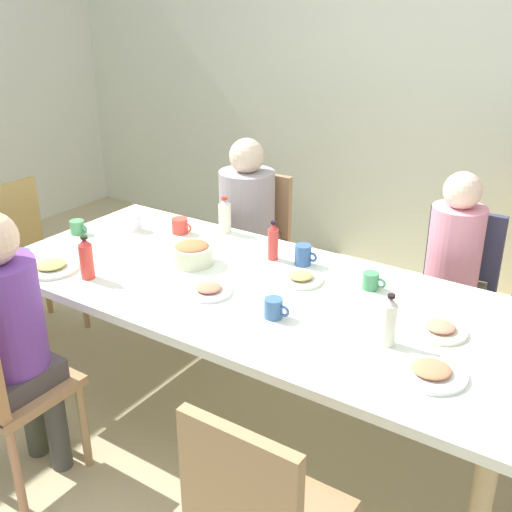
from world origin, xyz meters
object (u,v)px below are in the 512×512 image
Objects in this scene: plate_1 at (431,372)px; cup_6 at (78,227)px; plate_0 at (209,290)px; chair_1 at (453,287)px; plate_3 at (440,329)px; bottle_3 at (389,321)px; plate_2 at (51,267)px; person_4 at (246,213)px; cup_3 at (133,222)px; bowl_0 at (192,253)px; cup_2 at (274,308)px; cup_4 at (371,281)px; person_2 at (8,327)px; dining_table at (256,299)px; bottle_0 at (273,242)px; plate_4 at (301,278)px; bottle_1 at (225,216)px; cup_1 at (22,259)px; chair_0 at (26,251)px; cup_5 at (180,226)px; chair_4 at (255,238)px; person_1 at (452,265)px; bottle_2 at (86,259)px; cup_0 at (303,255)px.

plate_1 is 2.19× the size of cup_6.
chair_1 is at bearing 54.84° from plate_0.
plate_3 is 1.00× the size of bottle_3.
chair_1 is 3.59× the size of plate_2.
person_4 is 9.66× the size of cup_3.
cup_2 is at bearing -20.90° from bowl_0.
person_2 is at bearing -133.84° from cup_4.
chair_1 is at bearing 55.94° from dining_table.
bottle_0 is at bearing 122.60° from cup_2.
cup_3 is at bearing -174.24° from bottle_0.
plate_2 is at bearing -154.05° from cup_4.
plate_4 is at bearing -122.82° from chair_1.
plate_3 is 1.92× the size of cup_4.
person_2 reaches higher than bottle_0.
bottle_3 is at bearing -10.54° from dining_table.
dining_table is at bearing -175.34° from plate_3.
bottle_1 is at bearing 154.85° from plate_4.
cup_1 is 1.04m from bottle_1.
cup_4 is (2.04, 0.27, 0.25)m from chair_0.
person_4 reaches higher than cup_5.
cup_6 reaches higher than plate_4.
cup_5 reaches higher than dining_table.
bottle_1 is (0.52, 0.89, 0.05)m from cup_1.
person_2 is 1.60m from plate_1.
chair_0 is at bearing -178.45° from plate_3.
cup_6 reaches higher than plate_1.
bottle_1 is (-1.12, -0.45, 0.30)m from chair_1.
cup_6 is (-0.75, -0.04, -0.02)m from bowl_0.
cup_4 is at bearing 46.16° from person_2.
bottle_0 is at bearing 38.31° from cup_1.
chair_0 is 1.85m from cup_2.
person_4 is at bearing 90.00° from person_2.
cup_5 is at bearing -97.74° from chair_4.
plate_2 is at bearing -114.86° from bottle_1.
chair_4 is 1.43m from cup_1.
chair_0 is 1.31m from person_2.
plate_0 is 0.71m from cup_4.
person_4 is 10.21× the size of cup_6.
cup_5 is (-0.83, 0.16, 0.03)m from plate_4.
cup_6 is at bearing 170.49° from plate_0.
bottle_2 is (-1.30, -1.16, 0.14)m from person_1.
bowl_0 is at bearing -139.38° from chair_1.
bowl_0 is at bearing 75.61° from person_2.
cup_3 is (-0.55, 0.17, -0.01)m from bowl_0.
cup_3 is (-0.99, -0.11, -0.00)m from cup_0.
cup_3 is at bearing 82.16° from cup_1.
plate_0 is at bearing -177.41° from bottle_3.
bottle_0 is (-0.23, 0.14, 0.08)m from plate_4.
chair_0 reaches higher than bowl_0.
plate_1 is 1.20× the size of bottle_3.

